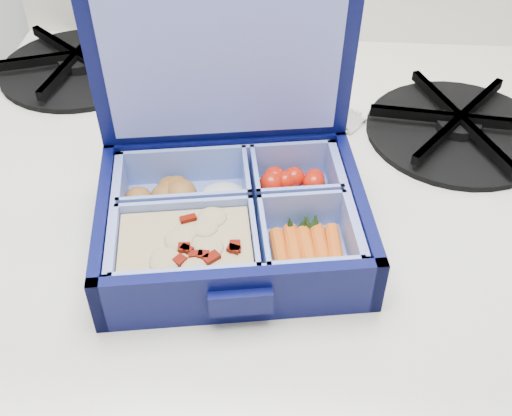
# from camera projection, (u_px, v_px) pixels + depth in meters

# --- Properties ---
(bento_box) EXTENTS (0.25, 0.21, 0.05)m
(bento_box) POSITION_uv_depth(u_px,v_px,m) (233.00, 221.00, 0.54)
(bento_box) COLOR #05083A
(bento_box) RESTS_ON stove
(burner_grate) EXTENTS (0.21, 0.21, 0.03)m
(burner_grate) POSITION_uv_depth(u_px,v_px,m) (459.00, 123.00, 0.67)
(burner_grate) COLOR black
(burner_grate) RESTS_ON stove
(burner_grate_rear) EXTENTS (0.24, 0.24, 0.02)m
(burner_grate_rear) POSITION_uv_depth(u_px,v_px,m) (78.00, 62.00, 0.77)
(burner_grate_rear) COLOR black
(burner_grate_rear) RESTS_ON stove
(fork) EXTENTS (0.13, 0.17, 0.01)m
(fork) POSITION_uv_depth(u_px,v_px,m) (303.00, 163.00, 0.64)
(fork) COLOR silver
(fork) RESTS_ON stove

